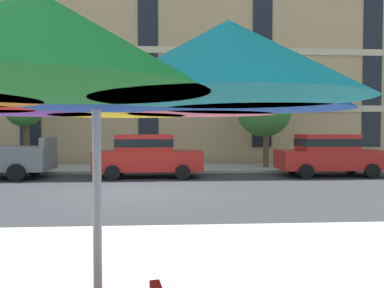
% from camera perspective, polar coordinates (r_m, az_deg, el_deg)
% --- Properties ---
extents(ground_plane, '(120.00, 120.00, 0.00)m').
position_cam_1_polar(ground_plane, '(11.75, -9.28, -7.44)').
color(ground_plane, '#2D3033').
extents(sidewalk_far, '(56.00, 3.60, 0.12)m').
position_cam_1_polar(sidewalk_far, '(18.46, -7.15, -3.76)').
color(sidewalk_far, '#9E998E').
rests_on(sidewalk_far, ground).
extents(apartment_building, '(44.79, 12.08, 19.20)m').
position_cam_1_polar(apartment_building, '(27.63, -6.11, 18.19)').
color(apartment_building, tan).
rests_on(apartment_building, ground).
extents(sedan_red, '(4.40, 1.98, 1.78)m').
position_cam_1_polar(sedan_red, '(15.29, -6.89, -1.63)').
color(sedan_red, '#B21E19').
rests_on(sedan_red, ground).
extents(sedan_red_midblock, '(4.40, 1.98, 1.78)m').
position_cam_1_polar(sedan_red_midblock, '(16.70, 20.46, -1.43)').
color(sedan_red_midblock, '#B21E19').
rests_on(sedan_red_midblock, ground).
extents(street_tree_left, '(1.86, 2.20, 4.02)m').
position_cam_1_polar(street_tree_left, '(19.52, -24.62, 5.01)').
color(street_tree_left, brown).
rests_on(street_tree_left, ground).
extents(street_tree_middle, '(2.76, 2.76, 4.39)m').
position_cam_1_polar(street_tree_middle, '(18.82, 11.28, 5.05)').
color(street_tree_middle, brown).
rests_on(street_tree_middle, ground).
extents(patio_umbrella, '(3.50, 3.50, 2.55)m').
position_cam_1_polar(patio_umbrella, '(2.60, -14.68, 9.61)').
color(patio_umbrella, silver).
rests_on(patio_umbrella, ground).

